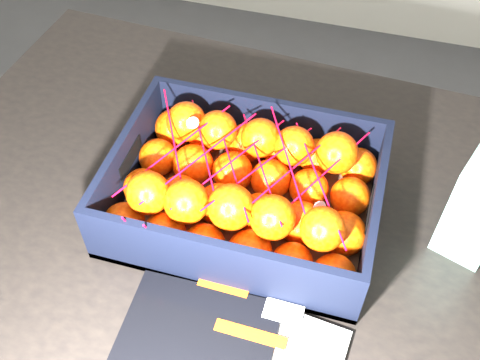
# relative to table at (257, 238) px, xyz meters

# --- Properties ---
(table) EXTENTS (1.25, 0.87, 0.75)m
(table) POSITION_rel_table_xyz_m (0.00, 0.00, 0.00)
(table) COLOR black
(table) RESTS_ON ground
(produce_crate) EXTENTS (0.41, 0.31, 0.11)m
(produce_crate) POSITION_rel_table_xyz_m (-0.02, -0.02, 0.13)
(produce_crate) COLOR brown
(produce_crate) RESTS_ON table
(clementine_heap) EXTENTS (0.39, 0.29, 0.12)m
(clementine_heap) POSITION_rel_table_xyz_m (-0.02, -0.02, 0.16)
(clementine_heap) COLOR #FF4405
(clementine_heap) RESTS_ON produce_crate
(mesh_net) EXTENTS (0.34, 0.27, 0.09)m
(mesh_net) POSITION_rel_table_xyz_m (-0.03, -0.03, 0.21)
(mesh_net) COLOR red
(mesh_net) RESTS_ON clementine_heap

